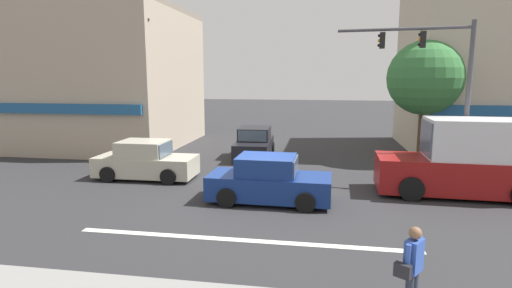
% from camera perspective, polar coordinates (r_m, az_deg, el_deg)
% --- Properties ---
extents(ground_plane, '(120.00, 120.00, 0.00)m').
position_cam_1_polar(ground_plane, '(13.88, 0.94, -7.96)').
color(ground_plane, '#2B2B2D').
extents(lane_marking_stripe, '(9.00, 0.24, 0.01)m').
position_cam_1_polar(lane_marking_stripe, '(10.64, -1.89, -13.56)').
color(lane_marking_stripe, silver).
rests_on(lane_marking_stripe, ground).
extents(building_left_block, '(11.84, 9.59, 8.21)m').
position_cam_1_polar(building_left_block, '(26.97, -22.76, 8.69)').
color(building_left_block, tan).
rests_on(building_left_block, ground).
extents(street_tree, '(3.58, 3.58, 5.92)m').
position_cam_1_polar(street_tree, '(21.10, 22.97, 8.66)').
color(street_tree, '#4C3823').
rests_on(street_tree, ground).
extents(utility_pole_near_left, '(1.40, 0.22, 7.28)m').
position_cam_1_polar(utility_pole_near_left, '(20.71, -16.43, 8.11)').
color(utility_pole_near_left, brown).
rests_on(utility_pole_near_left, ground).
extents(traffic_light_mast, '(4.86, 0.73, 6.20)m').
position_cam_1_polar(traffic_light_mast, '(16.55, 24.88, 8.68)').
color(traffic_light_mast, '#47474C').
rests_on(traffic_light_mast, ground).
extents(sedan_parked_curbside, '(4.11, 1.91, 1.58)m').
position_cam_1_polar(sedan_parked_curbside, '(17.18, -15.47, -2.43)').
color(sedan_parked_curbside, '#B7B29E').
rests_on(sedan_parked_curbside, ground).
extents(box_truck_approaching_near, '(5.67, 2.39, 2.75)m').
position_cam_1_polar(box_truck_approaching_near, '(15.85, 27.82, -2.20)').
color(box_truck_approaching_near, maroon).
rests_on(box_truck_approaching_near, ground).
extents(sedan_crossing_rightbound, '(2.01, 4.17, 1.58)m').
position_cam_1_polar(sedan_crossing_rightbound, '(20.83, -0.23, -0.00)').
color(sedan_crossing_rightbound, black).
rests_on(sedan_crossing_rightbound, ground).
extents(sedan_waiting_far, '(4.15, 1.97, 1.58)m').
position_cam_1_polar(sedan_waiting_far, '(13.49, 1.85, -5.35)').
color(sedan_waiting_far, navy).
rests_on(sedan_waiting_far, ground).
extents(pedestrian_foreground_with_bag, '(0.56, 0.61, 1.67)m').
position_cam_1_polar(pedestrian_foreground_with_bag, '(7.69, 21.42, -16.03)').
color(pedestrian_foreground_with_bag, '#232838').
rests_on(pedestrian_foreground_with_bag, ground).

